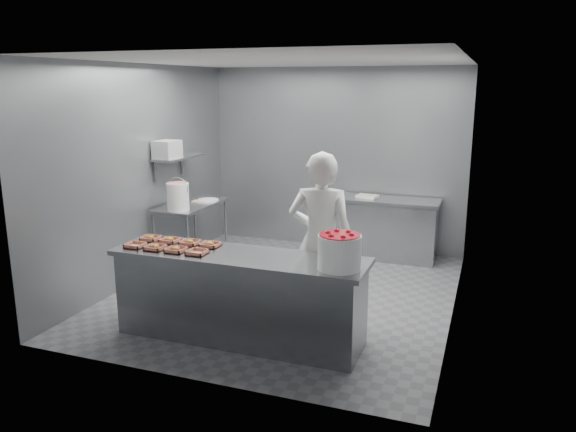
% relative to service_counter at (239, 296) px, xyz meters
% --- Properties ---
extents(floor, '(4.50, 4.50, 0.00)m').
position_rel_service_counter_xyz_m(floor, '(0.00, 1.35, -0.45)').
color(floor, '#4C4C51').
rests_on(floor, ground).
extents(ceiling, '(4.50, 4.50, 0.00)m').
position_rel_service_counter_xyz_m(ceiling, '(0.00, 1.35, 2.35)').
color(ceiling, white).
rests_on(ceiling, wall_back).
extents(wall_back, '(4.00, 0.04, 2.80)m').
position_rel_service_counter_xyz_m(wall_back, '(0.00, 3.60, 0.95)').
color(wall_back, slate).
rests_on(wall_back, ground).
extents(wall_left, '(0.04, 4.50, 2.80)m').
position_rel_service_counter_xyz_m(wall_left, '(-2.00, 1.35, 0.95)').
color(wall_left, slate).
rests_on(wall_left, ground).
extents(wall_right, '(0.04, 4.50, 2.80)m').
position_rel_service_counter_xyz_m(wall_right, '(2.00, 1.35, 0.95)').
color(wall_right, slate).
rests_on(wall_right, ground).
extents(service_counter, '(2.60, 0.70, 0.90)m').
position_rel_service_counter_xyz_m(service_counter, '(0.00, 0.00, 0.00)').
color(service_counter, slate).
rests_on(service_counter, ground).
extents(prep_table, '(0.60, 1.20, 0.90)m').
position_rel_service_counter_xyz_m(prep_table, '(-1.65, 1.95, 0.14)').
color(prep_table, slate).
rests_on(prep_table, ground).
extents(back_counter, '(1.50, 0.60, 0.90)m').
position_rel_service_counter_xyz_m(back_counter, '(0.90, 3.25, -0.00)').
color(back_counter, slate).
rests_on(back_counter, ground).
extents(wall_shelf, '(0.35, 0.90, 0.03)m').
position_rel_service_counter_xyz_m(wall_shelf, '(-1.82, 1.95, 1.10)').
color(wall_shelf, slate).
rests_on(wall_shelf, wall_left).
extents(tray_0, '(0.19, 0.18, 0.04)m').
position_rel_service_counter_xyz_m(tray_0, '(-1.10, -0.14, 0.47)').
color(tray_0, tan).
rests_on(tray_0, service_counter).
extents(tray_1, '(0.19, 0.18, 0.06)m').
position_rel_service_counter_xyz_m(tray_1, '(-0.87, -0.14, 0.47)').
color(tray_1, tan).
rests_on(tray_1, service_counter).
extents(tray_2, '(0.19, 0.18, 0.06)m').
position_rel_service_counter_xyz_m(tray_2, '(-0.63, -0.14, 0.47)').
color(tray_2, tan).
rests_on(tray_2, service_counter).
extents(tray_3, '(0.19, 0.18, 0.04)m').
position_rel_service_counter_xyz_m(tray_3, '(-0.38, -0.14, 0.47)').
color(tray_3, tan).
rests_on(tray_3, service_counter).
extents(tray_4, '(0.19, 0.18, 0.06)m').
position_rel_service_counter_xyz_m(tray_4, '(-1.11, 0.14, 0.47)').
color(tray_4, tan).
rests_on(tray_4, service_counter).
extents(tray_5, '(0.19, 0.18, 0.06)m').
position_rel_service_counter_xyz_m(tray_5, '(-0.87, 0.14, 0.47)').
color(tray_5, tan).
rests_on(tray_5, service_counter).
extents(tray_6, '(0.19, 0.18, 0.06)m').
position_rel_service_counter_xyz_m(tray_6, '(-0.63, 0.14, 0.47)').
color(tray_6, tan).
rests_on(tray_6, service_counter).
extents(tray_7, '(0.19, 0.18, 0.06)m').
position_rel_service_counter_xyz_m(tray_7, '(-0.39, 0.14, 0.47)').
color(tray_7, tan).
rests_on(tray_7, service_counter).
extents(worker, '(0.74, 0.54, 1.88)m').
position_rel_service_counter_xyz_m(worker, '(0.67, 0.60, 0.49)').
color(worker, silver).
rests_on(worker, ground).
extents(strawberry_tub, '(0.40, 0.40, 0.33)m').
position_rel_service_counter_xyz_m(strawberry_tub, '(1.05, -0.10, 0.62)').
color(strawberry_tub, white).
rests_on(strawberry_tub, service_counter).
extents(glaze_bucket, '(0.31, 0.29, 0.45)m').
position_rel_service_counter_xyz_m(glaze_bucket, '(-1.59, 1.53, 0.64)').
color(glaze_bucket, white).
rests_on(glaze_bucket, prep_table).
extents(bucket_lid, '(0.33, 0.33, 0.02)m').
position_rel_service_counter_xyz_m(bucket_lid, '(-1.51, 2.20, 0.46)').
color(bucket_lid, white).
rests_on(bucket_lid, prep_table).
extents(rag, '(0.14, 0.12, 0.02)m').
position_rel_service_counter_xyz_m(rag, '(-1.62, 2.09, 0.46)').
color(rag, '#CCB28C').
rests_on(rag, prep_table).
extents(appliance, '(0.31, 0.35, 0.24)m').
position_rel_service_counter_xyz_m(appliance, '(-1.82, 1.68, 1.23)').
color(appliance, gray).
rests_on(appliance, wall_shelf).
extents(paper_stack, '(0.34, 0.28, 0.04)m').
position_rel_service_counter_xyz_m(paper_stack, '(0.59, 3.25, 0.46)').
color(paper_stack, silver).
rests_on(paper_stack, back_counter).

